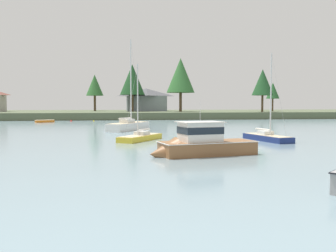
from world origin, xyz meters
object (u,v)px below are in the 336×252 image
(cruiser_wood, at_px, (197,147))
(mooring_buoy_red, at_px, (71,121))
(sailboat_navy, at_px, (267,139))
(mooring_buoy_orange, at_px, (221,122))
(dinghy_orange, at_px, (45,122))
(sailboat_yellow, at_px, (140,139))
(mooring_buoy_yellow, at_px, (94,121))
(sailboat_white, at_px, (129,128))

(cruiser_wood, bearing_deg, mooring_buoy_red, 105.31)
(sailboat_navy, bearing_deg, cruiser_wood, -135.20)
(sailboat_navy, xyz_separation_m, mooring_buoy_orange, (6.06, 37.12, -0.14))
(sailboat_navy, xyz_separation_m, dinghy_orange, (-30.07, 43.36, -0.02))
(sailboat_yellow, relative_size, dinghy_orange, 1.96)
(cruiser_wood, height_order, mooring_buoy_yellow, cruiser_wood)
(sailboat_white, bearing_deg, dinghy_orange, 122.65)
(sailboat_navy, relative_size, sailboat_yellow, 1.13)
(sailboat_yellow, distance_m, mooring_buoy_red, 46.94)
(sailboat_white, relative_size, mooring_buoy_red, 29.54)
(dinghy_orange, bearing_deg, sailboat_yellow, -67.43)
(sailboat_white, bearing_deg, mooring_buoy_orange, 44.91)
(cruiser_wood, relative_size, mooring_buoy_red, 17.81)
(sailboat_navy, height_order, mooring_buoy_orange, sailboat_navy)
(sailboat_navy, relative_size, cruiser_wood, 1.11)
(mooring_buoy_yellow, distance_m, mooring_buoy_orange, 27.70)
(cruiser_wood, xyz_separation_m, sailboat_yellow, (-3.35, 11.58, -0.41))
(sailboat_navy, distance_m, sailboat_yellow, 13.08)
(sailboat_navy, relative_size, sailboat_white, 0.67)
(sailboat_yellow, relative_size, mooring_buoy_orange, 21.41)
(sailboat_navy, distance_m, mooring_buoy_yellow, 50.27)
(mooring_buoy_red, height_order, mooring_buoy_orange, mooring_buoy_red)
(mooring_buoy_yellow, bearing_deg, dinghy_orange, -164.80)
(sailboat_white, distance_m, dinghy_orange, 30.62)
(sailboat_navy, bearing_deg, mooring_buoy_red, 117.94)
(cruiser_wood, xyz_separation_m, mooring_buoy_red, (-15.58, 56.90, -0.52))
(sailboat_white, height_order, mooring_buoy_yellow, sailboat_white)
(sailboat_white, relative_size, mooring_buoy_orange, 36.34)
(sailboat_yellow, xyz_separation_m, mooring_buoy_orange, (18.98, 35.04, -0.12))
(cruiser_wood, relative_size, sailboat_white, 0.60)
(sailboat_yellow, distance_m, dinghy_orange, 44.70)
(sailboat_white, relative_size, sailboat_yellow, 1.70)
(cruiser_wood, relative_size, mooring_buoy_orange, 21.91)
(mooring_buoy_red, bearing_deg, cruiser_wood, -74.69)
(sailboat_navy, xyz_separation_m, sailboat_yellow, (-12.92, 2.08, -0.02))
(sailboat_yellow, height_order, dinghy_orange, sailboat_yellow)
(sailboat_yellow, bearing_deg, sailboat_navy, -9.17)
(sailboat_yellow, xyz_separation_m, mooring_buoy_red, (-12.23, 45.32, -0.10))
(cruiser_wood, height_order, sailboat_yellow, sailboat_yellow)
(cruiser_wood, xyz_separation_m, mooring_buoy_orange, (15.63, 46.62, -0.53))
(sailboat_white, distance_m, sailboat_yellow, 15.51)
(mooring_buoy_orange, bearing_deg, sailboat_white, -135.09)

